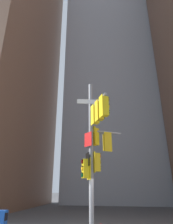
# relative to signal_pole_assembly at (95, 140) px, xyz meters

# --- Properties ---
(building_mid_block) EXTENTS (15.10, 15.10, 41.05)m
(building_mid_block) POSITION_rel_signal_pole_assembly_xyz_m (1.43, 21.57, 15.99)
(building_mid_block) COLOR #9399A3
(building_mid_block) RESTS_ON ground
(signal_pole_assembly) EXTENTS (2.52, 3.33, 8.22)m
(signal_pole_assembly) POSITION_rel_signal_pole_assembly_xyz_m (0.00, 0.00, 0.00)
(signal_pole_assembly) COLOR gray
(signal_pole_assembly) RESTS_ON ground
(newspaper_box) EXTENTS (0.45, 0.36, 0.98)m
(newspaper_box) POSITION_rel_signal_pole_assembly_xyz_m (-4.74, -0.45, -4.04)
(newspaper_box) COLOR #194CB2
(newspaper_box) RESTS_ON ground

